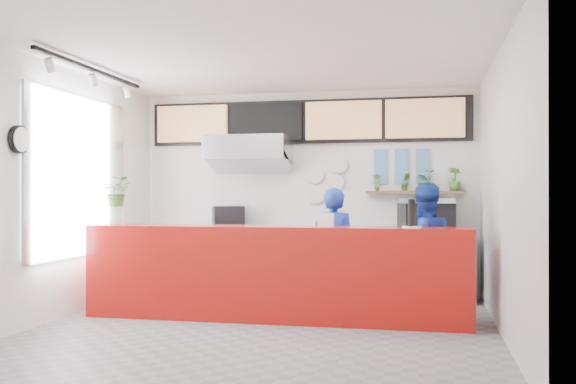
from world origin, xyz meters
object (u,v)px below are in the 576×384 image
Objects in this scene: service_counter at (274,273)px; pepper_mill at (412,213)px; staff_right at (424,250)px; staff_center at (334,250)px; espresso_machine at (426,219)px; panini_oven at (228,219)px.

pepper_mill reaches higher than service_counter.
service_counter is 1.82m from staff_right.
staff_center is 0.97× the size of staff_right.
staff_right is (1.71, 0.57, 0.25)m from service_counter.
espresso_machine is 1.27m from staff_right.
pepper_mill is (0.96, -0.64, 0.49)m from staff_center.
staff_right is at bearing 78.12° from pepper_mill.
espresso_machine is 1.69m from staff_center.
espresso_machine is at bearing -118.61° from staff_right.
staff_right is at bearing -172.55° from staff_center.
staff_center is 1.25m from pepper_mill.
panini_oven reaches higher than service_counter.
espresso_machine is 0.44× the size of staff_center.
staff_center is at bearing 146.40° from pepper_mill.
panini_oven is 2.87m from espresso_machine.
panini_oven is 0.27× the size of staff_right.
pepper_mill is at bearing 154.63° from staff_center.
pepper_mill is at bearing -1.95° from service_counter.
panini_oven is 0.64× the size of espresso_machine.
panini_oven is (-1.12, 1.80, 0.55)m from service_counter.
staff_center is at bearing -148.75° from espresso_machine.
staff_center is at bearing 43.10° from service_counter.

